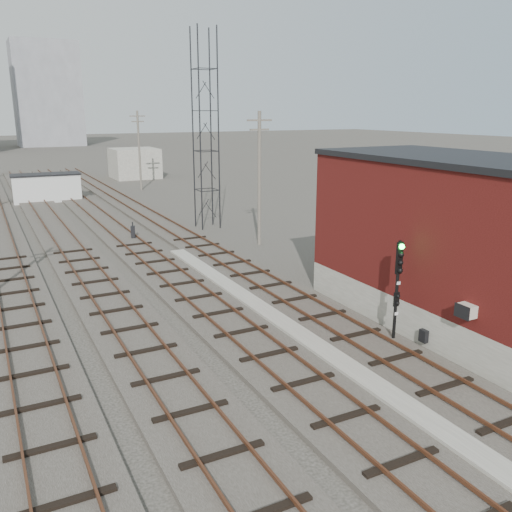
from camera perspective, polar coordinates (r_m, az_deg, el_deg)
ground at (r=65.92m, az=-17.91°, el=6.49°), size 320.00×320.00×0.00m
track_right at (r=46.21m, az=-10.43°, el=3.70°), size 3.20×90.00×0.39m
track_mid_right at (r=45.26m, az=-15.28°, el=3.18°), size 3.20×90.00×0.39m
track_mid_left at (r=44.64m, az=-20.29°, el=2.61°), size 3.20×90.00×0.39m
platform_curb at (r=23.21m, az=3.16°, el=-7.48°), size 0.90×28.00×0.26m
brick_building at (r=24.90m, az=19.75°, el=1.67°), size 6.54×12.20×7.22m
lattice_tower at (r=42.57m, az=-5.33°, el=12.97°), size 1.60×1.60×15.00m
utility_pole_right_a at (r=36.84m, az=0.36°, el=8.49°), size 1.80×0.24×9.00m
utility_pole_right_b at (r=64.85m, az=-12.20°, el=11.01°), size 1.80×0.24×9.00m
apartment_right at (r=155.61m, az=-21.14°, el=15.58°), size 16.00×12.00×26.00m
shed_right at (r=77.27m, az=-12.65°, el=9.51°), size 6.00×6.00×4.00m
signal_mast at (r=21.84m, az=14.69°, el=-2.82°), size 0.40×0.42×4.21m
switch_stand at (r=39.68m, az=-12.82°, el=2.43°), size 0.37×0.37×1.26m
site_trailer at (r=59.70m, az=-21.17°, el=6.76°), size 6.80×3.17×2.82m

